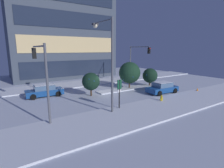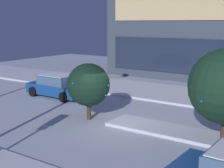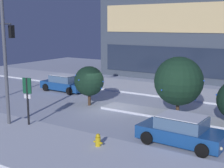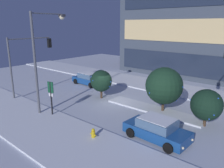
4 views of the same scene
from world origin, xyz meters
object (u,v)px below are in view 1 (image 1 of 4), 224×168
(car_near, at_px, (162,88))
(parking_info_sign, at_px, (119,91))
(street_lamp_arched, at_px, (107,53))
(decorated_tree_left_of_median, at_px, (150,76))
(traffic_light_corner_near_left, at_px, (41,67))
(fire_hydrant, at_px, (161,99))
(construction_cone, at_px, (197,90))
(decorated_tree_median, at_px, (130,73))
(car_far, at_px, (45,91))
(traffic_light_corner_far_right, at_px, (137,57))
(decorated_tree_right_of_median, at_px, (91,82))

(car_near, relative_size, parking_info_sign, 1.52)
(street_lamp_arched, height_order, decorated_tree_left_of_median, street_lamp_arched)
(traffic_light_corner_near_left, relative_size, fire_hydrant, 8.06)
(parking_info_sign, relative_size, construction_cone, 5.30)
(traffic_light_corner_near_left, bearing_deg, street_lamp_arched, -106.58)
(street_lamp_arched, height_order, decorated_tree_median, street_lamp_arched)
(car_far, distance_m, traffic_light_corner_far_right, 16.34)
(traffic_light_corner_near_left, relative_size, decorated_tree_median, 1.57)
(traffic_light_corner_near_left, relative_size, street_lamp_arched, 0.74)
(street_lamp_arched, bearing_deg, parking_info_sign, -107.59)
(decorated_tree_left_of_median, bearing_deg, decorated_tree_right_of_median, -178.74)
(construction_cone, bearing_deg, car_near, 155.18)
(decorated_tree_left_of_median, xyz_separation_m, decorated_tree_right_of_median, (-10.30, -0.23, 0.14))
(fire_hydrant, relative_size, construction_cone, 1.39)
(traffic_light_corner_far_right, distance_m, street_lamp_arched, 15.51)
(fire_hydrant, relative_size, decorated_tree_median, 0.19)
(car_near, distance_m, decorated_tree_median, 5.20)
(car_near, xyz_separation_m, parking_info_sign, (-8.50, -2.17, 1.16))
(traffic_light_corner_near_left, bearing_deg, decorated_tree_median, -69.95)
(street_lamp_arched, height_order, fire_hydrant, street_lamp_arched)
(traffic_light_corner_near_left, xyz_separation_m, decorated_tree_median, (13.04, 4.76, -1.98))
(car_near, height_order, car_far, same)
(traffic_light_corner_far_right, height_order, street_lamp_arched, street_lamp_arched)
(construction_cone, bearing_deg, decorated_tree_left_of_median, 114.82)
(traffic_light_corner_near_left, distance_m, parking_info_sign, 7.21)
(decorated_tree_right_of_median, bearing_deg, parking_info_sign, -89.40)
(car_near, height_order, street_lamp_arched, street_lamp_arched)
(parking_info_sign, bearing_deg, street_lamp_arched, 60.98)
(decorated_tree_right_of_median, xyz_separation_m, construction_cone, (13.17, -5.96, -1.55))
(car_far, bearing_deg, decorated_tree_median, 170.97)
(car_near, distance_m, car_far, 15.07)
(car_far, bearing_deg, traffic_light_corner_near_left, 79.47)
(traffic_light_corner_near_left, relative_size, construction_cone, 11.19)
(street_lamp_arched, relative_size, decorated_tree_right_of_median, 2.85)
(traffic_light_corner_near_left, height_order, parking_info_sign, traffic_light_corner_near_left)
(car_near, height_order, traffic_light_corner_near_left, traffic_light_corner_near_left)
(car_far, xyz_separation_m, decorated_tree_median, (11.54, -2.18, 1.65))
(parking_info_sign, bearing_deg, car_far, 16.82)
(car_near, distance_m, street_lamp_arched, 10.87)
(decorated_tree_median, bearing_deg, traffic_light_corner_far_right, 37.91)
(traffic_light_corner_far_right, distance_m, decorated_tree_right_of_median, 11.96)
(traffic_light_corner_far_right, relative_size, decorated_tree_left_of_median, 2.23)
(car_near, bearing_deg, street_lamp_arched, -166.77)
(traffic_light_corner_near_left, bearing_deg, decorated_tree_left_of_median, -75.61)
(street_lamp_arched, bearing_deg, decorated_tree_median, -51.59)
(traffic_light_corner_far_right, distance_m, decorated_tree_median, 5.86)
(fire_hydrant, distance_m, decorated_tree_left_of_median, 8.46)
(fire_hydrant, xyz_separation_m, decorated_tree_right_of_median, (-5.39, 6.53, 1.45))
(car_near, xyz_separation_m, decorated_tree_median, (-1.96, 4.52, 1.65))
(decorated_tree_right_of_median, bearing_deg, car_far, 149.84)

